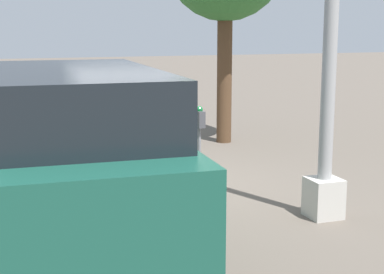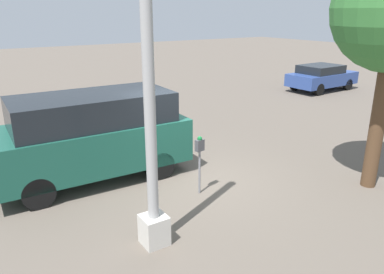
% 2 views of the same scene
% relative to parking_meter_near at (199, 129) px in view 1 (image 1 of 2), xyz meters
% --- Properties ---
extents(ground_plane, '(80.00, 80.00, 0.00)m').
position_rel_parking_meter_near_xyz_m(ground_plane, '(-0.25, -0.67, -1.01)').
color(ground_plane, '#60564C').
extents(parking_meter_near, '(0.22, 0.14, 1.37)m').
position_rel_parking_meter_near_xyz_m(parking_meter_near, '(0.00, 0.00, 0.00)').
color(parking_meter_near, gray).
rests_on(parking_meter_near, ground).
extents(lamp_post, '(0.44, 0.44, 5.49)m').
position_rel_parking_meter_near_xyz_m(lamp_post, '(1.78, 1.18, 0.98)').
color(lamp_post, beige).
rests_on(lamp_post, ground).
extents(parked_van, '(4.67, 2.11, 2.12)m').
position_rel_parking_meter_near_xyz_m(parked_van, '(1.72, -2.11, 0.13)').
color(parked_van, '#195142').
rests_on(parked_van, ground).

